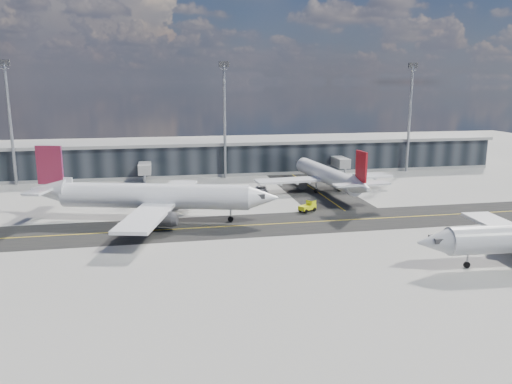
# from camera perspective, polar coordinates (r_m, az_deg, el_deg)

# --- Properties ---
(ground) EXTENTS (300.00, 300.00, 0.00)m
(ground) POSITION_cam_1_polar(r_m,az_deg,el_deg) (81.93, 0.81, -4.53)
(ground) COLOR gray
(ground) RESTS_ON ground
(taxiway_lanes) EXTENTS (180.00, 63.00, 0.03)m
(taxiway_lanes) POSITION_cam_1_polar(r_m,az_deg,el_deg) (92.82, 1.85, -2.49)
(taxiway_lanes) COLOR black
(taxiway_lanes) RESTS_ON ground
(terminal_concourse) EXTENTS (152.00, 19.80, 8.80)m
(terminal_concourse) POSITION_cam_1_polar(r_m,az_deg,el_deg) (134.11, -3.90, 3.91)
(terminal_concourse) COLOR black
(terminal_concourse) RESTS_ON ground
(floodlight_masts) EXTENTS (102.50, 0.70, 28.90)m
(floodlight_masts) POSITION_cam_1_polar(r_m,az_deg,el_deg) (126.02, -3.61, 8.64)
(floodlight_masts) COLOR gray
(floodlight_masts) RESTS_ON ground
(airliner_af) EXTENTS (43.70, 37.59, 13.10)m
(airliner_af) POSITION_cam_1_polar(r_m,az_deg,el_deg) (89.36, -11.81, -0.49)
(airliner_af) COLOR white
(airliner_af) RESTS_ON ground
(airliner_redtail) EXTENTS (32.13, 37.64, 11.14)m
(airliner_redtail) POSITION_cam_1_polar(r_m,az_deg,el_deg) (111.52, 8.18, 1.86)
(airliner_redtail) COLOR white
(airliner_redtail) RESTS_ON ground
(baggage_tug) EXTENTS (3.72, 3.05, 2.11)m
(baggage_tug) POSITION_cam_1_polar(r_m,az_deg,el_deg) (94.71, 6.02, -1.59)
(baggage_tug) COLOR #F6FF0D
(baggage_tug) RESTS_ON ground
(service_van) EXTENTS (3.21, 5.73, 1.51)m
(service_van) POSITION_cam_1_polar(r_m,az_deg,el_deg) (110.00, 0.63, 0.29)
(service_van) COLOR white
(service_van) RESTS_ON ground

